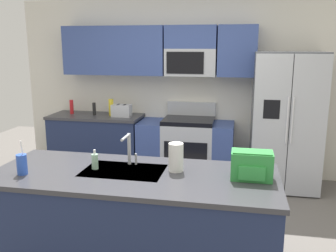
% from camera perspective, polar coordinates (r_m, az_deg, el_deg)
% --- Properties ---
extents(ground_plane, '(9.00, 9.00, 0.00)m').
position_cam_1_polar(ground_plane, '(3.91, -1.38, -17.15)').
color(ground_plane, '#66605B').
rests_on(ground_plane, ground).
extents(kitchen_wall_unit, '(5.20, 0.43, 2.60)m').
position_cam_1_polar(kitchen_wall_unit, '(5.49, 1.84, 7.67)').
color(kitchen_wall_unit, silver).
rests_on(kitchen_wall_unit, ground).
extents(back_counter, '(1.38, 0.63, 0.90)m').
position_cam_1_polar(back_counter, '(5.74, -10.95, -2.71)').
color(back_counter, '#1E2A4D').
rests_on(back_counter, ground).
extents(range_oven, '(1.36, 0.61, 1.10)m').
position_cam_1_polar(range_oven, '(5.39, 2.80, -3.59)').
color(range_oven, '#B7BABF').
rests_on(range_oven, ground).
extents(refrigerator, '(0.90, 0.76, 1.85)m').
position_cam_1_polar(refrigerator, '(5.18, 17.82, 0.66)').
color(refrigerator, '#4C4F54').
rests_on(refrigerator, ground).
extents(island_counter, '(2.37, 0.95, 0.90)m').
position_cam_1_polar(island_counter, '(3.25, -5.25, -14.73)').
color(island_counter, '#1E2A4D').
rests_on(island_counter, ground).
extents(toaster, '(0.28, 0.16, 0.18)m').
position_cam_1_polar(toaster, '(5.43, -7.22, 2.39)').
color(toaster, '#B7BABF').
rests_on(toaster, back_counter).
extents(pepper_mill, '(0.05, 0.05, 0.19)m').
position_cam_1_polar(pepper_mill, '(5.63, -11.39, 2.63)').
color(pepper_mill, black).
rests_on(pepper_mill, back_counter).
extents(bottle_yellow, '(0.07, 0.07, 0.25)m').
position_cam_1_polar(bottle_yellow, '(5.52, -8.82, 2.87)').
color(bottle_yellow, yellow).
rests_on(bottle_yellow, back_counter).
extents(bottle_red, '(0.06, 0.06, 0.21)m').
position_cam_1_polar(bottle_red, '(5.81, -14.74, 2.89)').
color(bottle_red, red).
rests_on(bottle_red, back_counter).
extents(sink_faucet, '(0.09, 0.21, 0.28)m').
position_cam_1_polar(sink_faucet, '(3.22, -6.10, -3.22)').
color(sink_faucet, '#B7BABF').
rests_on(sink_faucet, island_counter).
extents(drink_cup_blue, '(0.08, 0.08, 0.29)m').
position_cam_1_polar(drink_cup_blue, '(3.23, -21.74, -5.54)').
color(drink_cup_blue, blue).
rests_on(drink_cup_blue, island_counter).
extents(soap_dispenser, '(0.06, 0.06, 0.17)m').
position_cam_1_polar(soap_dispenser, '(3.19, -11.28, -5.39)').
color(soap_dispenser, '#A5D8B2').
rests_on(soap_dispenser, island_counter).
extents(paper_towel_roll, '(0.12, 0.12, 0.24)m').
position_cam_1_polar(paper_towel_roll, '(3.07, 1.24, -4.86)').
color(paper_towel_roll, white).
rests_on(paper_towel_roll, island_counter).
extents(backpack, '(0.32, 0.22, 0.23)m').
position_cam_1_polar(backpack, '(2.97, 12.87, -5.87)').
color(backpack, green).
rests_on(backpack, island_counter).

